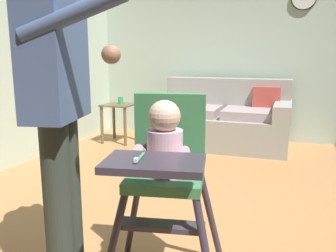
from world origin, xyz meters
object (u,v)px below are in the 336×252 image
at_px(adult_standing, 58,103).
at_px(couch, 223,120).
at_px(side_table, 119,114).
at_px(high_chair, 166,158).
at_px(sippy_cup, 121,100).

bearing_deg(adult_standing, couch, 73.02).
relative_size(couch, side_table, 3.21).
xyz_separation_m(couch, high_chair, (0.27, -2.99, 0.35)).
bearing_deg(high_chair, sippy_cup, -159.92).
bearing_deg(adult_standing, side_table, 99.20).
relative_size(side_table, sippy_cup, 5.20).
bearing_deg(sippy_cup, couch, 11.73).
bearing_deg(high_chair, couch, 174.56).
xyz_separation_m(high_chair, side_table, (-1.63, 2.71, -0.30)).
relative_size(adult_standing, side_table, 3.18).
bearing_deg(sippy_cup, adult_standing, -68.83).
height_order(side_table, sippy_cup, sippy_cup).
xyz_separation_m(couch, side_table, (-1.37, -0.28, 0.05)).
bearing_deg(side_table, high_chair, -58.88).
xyz_separation_m(high_chair, sippy_cup, (-1.60, 2.71, -0.11)).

